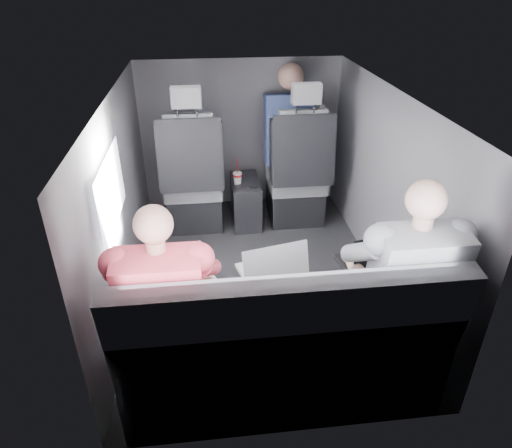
{
  "coord_description": "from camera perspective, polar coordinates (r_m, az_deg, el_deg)",
  "views": [
    {
      "loc": [
        -0.33,
        -2.74,
        2.02
      ],
      "look_at": [
        -0.02,
        -0.05,
        0.49
      ],
      "focal_mm": 32.0,
      "sensor_mm": 36.0,
      "label": 1
    }
  ],
  "objects": [
    {
      "name": "panel_back",
      "position": [
        2.0,
        4.8,
        -13.0
      ],
      "size": [
        1.8,
        0.02,
        1.35
      ],
      "primitive_type": "cube",
      "color": "#56565B",
      "rests_on": "floor"
    },
    {
      "name": "panel_front",
      "position": [
        4.27,
        -1.94,
        11.09
      ],
      "size": [
        1.8,
        0.02,
        1.35
      ],
      "primitive_type": "cube",
      "color": "#56565B",
      "rests_on": "floor"
    },
    {
      "name": "passenger_front_right",
      "position": [
        4.11,
        4.15,
        11.55
      ],
      "size": [
        0.43,
        0.43,
        0.91
      ],
      "color": "navy",
      "rests_on": "front_seat_right"
    },
    {
      "name": "front_seat_right",
      "position": [
        4.01,
        5.16,
        5.49
      ],
      "size": [
        0.52,
        0.58,
        1.26
      ],
      "color": "black",
      "rests_on": "floor"
    },
    {
      "name": "laptop_black",
      "position": [
        2.55,
        14.97,
        -4.58
      ],
      "size": [
        0.4,
        0.37,
        0.26
      ],
      "color": "black",
      "rests_on": "passenger_rear_right"
    },
    {
      "name": "ceiling",
      "position": [
        2.84,
        0.22,
        15.79
      ],
      "size": [
        2.6,
        2.6,
        0.0
      ],
      "primitive_type": "plane",
      "rotation": [
        3.14,
        0.0,
        0.0
      ],
      "color": "#B2B2AD",
      "rests_on": "panel_back"
    },
    {
      "name": "passenger_rear_left",
      "position": [
        2.28,
        -11.18,
        -9.44
      ],
      "size": [
        0.48,
        0.6,
        1.18
      ],
      "color": "#302F34",
      "rests_on": "rear_bench"
    },
    {
      "name": "center_console",
      "position": [
        4.07,
        -1.3,
        2.87
      ],
      "size": [
        0.24,
        0.48,
        0.41
      ],
      "color": "black",
      "rests_on": "floor"
    },
    {
      "name": "side_window",
      "position": [
        2.74,
        -17.62,
        3.85
      ],
      "size": [
        0.02,
        0.75,
        0.42
      ],
      "primitive_type": "cube",
      "color": "white",
      "rests_on": "panel_left"
    },
    {
      "name": "rear_bench",
      "position": [
        2.42,
        3.32,
        -15.63
      ],
      "size": [
        1.6,
        0.57,
        0.92
      ],
      "color": "#5A5A5F",
      "rests_on": "floor"
    },
    {
      "name": "soda_cup",
      "position": [
        3.89,
        -2.33,
        5.78
      ],
      "size": [
        0.08,
        0.08,
        0.23
      ],
      "color": "white",
      "rests_on": "center_console"
    },
    {
      "name": "panel_left",
      "position": [
        3.11,
        -16.54,
        2.47
      ],
      "size": [
        0.02,
        2.6,
        1.35
      ],
      "primitive_type": "cube",
      "color": "#56565B",
      "rests_on": "floor"
    },
    {
      "name": "seatbelt",
      "position": [
        3.71,
        5.96,
        10.07
      ],
      "size": [
        0.35,
        0.11,
        0.59
      ],
      "primitive_type": "cube",
      "rotation": [
        -0.14,
        0.49,
        0.0
      ],
      "color": "black",
      "rests_on": "front_seat_right"
    },
    {
      "name": "passenger_rear_right",
      "position": [
        2.44,
        17.42,
        -6.8
      ],
      "size": [
        0.51,
        0.63,
        1.23
      ],
      "color": "navy",
      "rests_on": "rear_bench"
    },
    {
      "name": "front_seat_left",
      "position": [
        3.93,
        -7.84,
        4.84
      ],
      "size": [
        0.52,
        0.58,
        1.26
      ],
      "color": "black",
      "rests_on": "floor"
    },
    {
      "name": "panel_right",
      "position": [
        3.29,
        15.98,
        4.14
      ],
      "size": [
        0.02,
        2.6,
        1.35
      ],
      "primitive_type": "cube",
      "color": "#56565B",
      "rests_on": "floor"
    },
    {
      "name": "laptop_silver",
      "position": [
        2.41,
        2.22,
        -5.73
      ],
      "size": [
        0.39,
        0.38,
        0.25
      ],
      "color": "silver",
      "rests_on": "rear_bench"
    },
    {
      "name": "laptop_white",
      "position": [
        2.38,
        -10.26,
        -6.64
      ],
      "size": [
        0.44,
        0.48,
        0.27
      ],
      "color": "silver",
      "rests_on": "passenger_rear_left"
    },
    {
      "name": "floor",
      "position": [
        3.42,
        0.18,
        -6.74
      ],
      "size": [
        2.6,
        2.6,
        0.0
      ],
      "primitive_type": "plane",
      "color": "black",
      "rests_on": "ground"
    }
  ]
}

